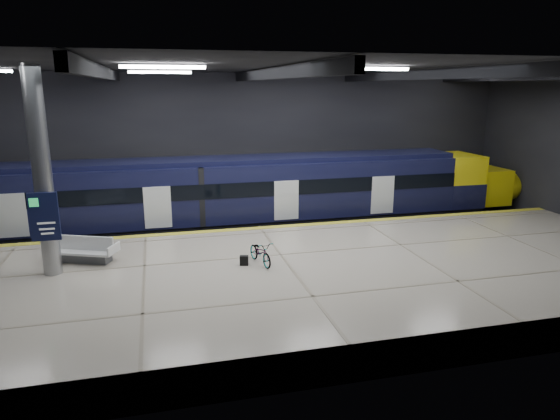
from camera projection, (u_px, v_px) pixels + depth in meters
name	position (u px, v px, depth m)	size (l,w,h in m)	color
ground	(275.00, 272.00, 20.12)	(30.00, 30.00, 0.00)	black
room_shell	(274.00, 130.00, 18.74)	(30.10, 16.10, 8.05)	black
platform	(291.00, 283.00, 17.63)	(30.00, 11.00, 1.10)	beige
safety_strip	(260.00, 228.00, 22.44)	(30.00, 0.40, 0.01)	yellow
rails	(249.00, 233.00, 25.28)	(30.00, 1.52, 0.16)	gray
train	(256.00, 194.00, 24.88)	(29.40, 2.84, 3.79)	black
bench	(86.00, 253.00, 18.05)	(2.39, 1.70, 0.98)	#595B60
bicycle	(260.00, 252.00, 17.82)	(0.57, 1.64, 0.86)	#99999E
pannier_bag	(244.00, 260.00, 17.74)	(0.30, 0.18, 0.35)	black
info_column	(42.00, 176.00, 16.19)	(0.90, 0.78, 6.90)	#9EA0A5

